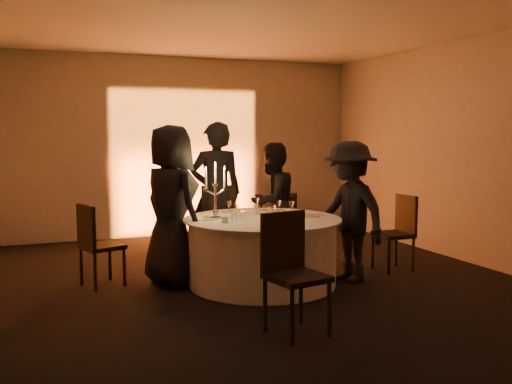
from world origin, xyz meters
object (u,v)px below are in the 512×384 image
object	(u,v)px
guest_right	(349,211)
candelabra	(215,199)
coffee_cup	(225,220)
chair_back_right	(281,222)
chair_front	(291,265)
banquet_table	(262,251)
chair_right	(398,228)
guest_back_right	(272,202)
chair_back_left	(217,218)
guest_left	(171,205)
chair_left	(96,241)
guest_back_left	(216,193)

from	to	relation	value
guest_right	candelabra	xyz separation A→B (m)	(-1.52, 0.37, 0.17)
guest_right	coffee_cup	xyz separation A→B (m)	(-1.52, 0.05, -0.02)
candelabra	chair_back_right	bearing A→B (deg)	38.04
chair_back_right	chair_front	world-z (taller)	chair_front
banquet_table	chair_right	xyz separation A→B (m)	(1.86, 0.01, 0.15)
guest_back_right	guest_right	distance (m)	1.39
chair_front	banquet_table	bearing A→B (deg)	65.40
chair_back_left	guest_right	size ratio (longest dim) A/B	0.64
guest_left	candelabra	distance (m)	0.51
guest_left	candelabra	size ratio (longest dim) A/B	2.82
chair_right	chair_front	size ratio (longest dim) A/B	0.91
chair_back_right	guest_left	distance (m)	1.91
chair_left	chair_front	xyz separation A→B (m)	(1.44, -2.12, 0.07)
chair_back_right	chair_right	bearing A→B (deg)	104.59
guest_back_left	coffee_cup	bearing A→B (deg)	84.75
guest_left	guest_back_left	bearing A→B (deg)	-64.78
chair_left	coffee_cup	distance (m)	1.51
banquet_table	guest_back_right	world-z (taller)	guest_back_right
chair_front	guest_left	size ratio (longest dim) A/B	0.57
chair_back_right	guest_right	world-z (taller)	guest_right
chair_left	guest_left	world-z (taller)	guest_left
chair_left	guest_back_left	world-z (taller)	guest_back_left
guest_left	guest_back_left	world-z (taller)	guest_back_left
chair_back_right	coffee_cup	bearing A→B (deg)	15.81
chair_left	candelabra	xyz separation A→B (m)	(1.28, -0.42, 0.47)
chair_right	candelabra	size ratio (longest dim) A/B	1.47
banquet_table	chair_right	bearing A→B (deg)	0.20
chair_front	coffee_cup	bearing A→B (deg)	84.46
chair_back_left	guest_left	distance (m)	1.26
chair_left	chair_back_right	bearing A→B (deg)	-97.14
chair_back_right	banquet_table	bearing A→B (deg)	26.63
guest_back_right	chair_right	bearing A→B (deg)	110.70
guest_right	chair_front	bearing A→B (deg)	-57.47
coffee_cup	candelabra	xyz separation A→B (m)	(-0.01, 0.31, 0.20)
chair_front	candelabra	distance (m)	1.75
chair_back_right	chair_front	size ratio (longest dim) A/B	0.86
banquet_table	chair_left	xyz separation A→B (m)	(-1.79, 0.58, 0.15)
chair_right	chair_back_left	bearing A→B (deg)	-122.07
chair_right	candelabra	distance (m)	2.42
chair_left	guest_right	bearing A→B (deg)	-125.20
chair_back_right	chair_front	distance (m)	2.89
guest_back_right	guest_right	size ratio (longest dim) A/B	0.98
candelabra	guest_left	bearing A→B (deg)	154.73
chair_back_right	coffee_cup	distance (m)	1.81
chair_right	chair_front	distance (m)	2.70
chair_back_left	chair_front	bearing A→B (deg)	91.42
banquet_table	chair_right	world-z (taller)	chair_right
guest_back_left	candelabra	world-z (taller)	guest_back_left
guest_back_right	chair_front	bearing A→B (deg)	42.12
guest_back_right	candelabra	xyz separation A→B (m)	(-1.10, -0.95, 0.19)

